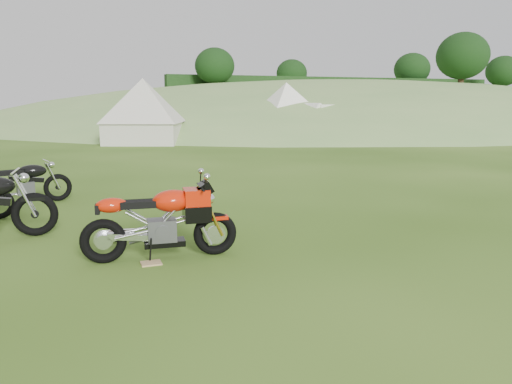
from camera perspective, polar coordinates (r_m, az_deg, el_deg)
name	(u,v)px	position (r m, az deg, el deg)	size (l,w,h in m)	color
ground	(284,272)	(6.33, 3.25, -9.08)	(120.00, 120.00, 0.00)	#2B4D10
hillside	(341,120)	(52.62, 9.70, 8.12)	(80.00, 64.00, 8.00)	#6F9D50
hedgerow	(341,120)	(52.62, 9.70, 8.12)	(36.00, 1.20, 8.60)	black
sport_motorcycle	(160,216)	(6.79, -10.92, -2.70)	(1.98, 0.49, 1.19)	red
plywood_board	(151,263)	(6.75, -11.90, -7.96)	(0.26, 0.21, 0.02)	tan
vintage_moto_d	(24,182)	(11.16, -24.98, 1.06)	(1.80, 0.42, 0.95)	black
tent_left	(144,113)	(24.98, -12.69, 8.78)	(3.36, 3.36, 2.91)	beige
tent_right	(286,111)	(29.19, 3.46, 9.21)	(3.32, 3.32, 2.88)	white
caravan	(329,120)	(29.44, 8.38, 8.15)	(4.00, 1.79, 1.87)	white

